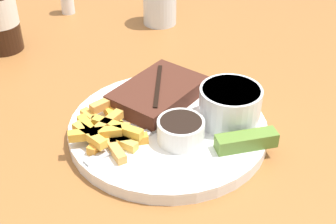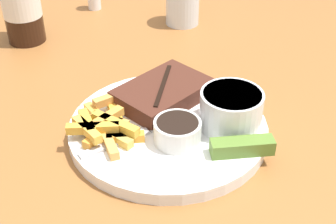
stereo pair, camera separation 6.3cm
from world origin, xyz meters
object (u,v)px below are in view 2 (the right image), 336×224
at_px(dipping_sauce_cup, 175,131).
at_px(pickle_spear, 242,147).
at_px(fork_utensil, 122,140).
at_px(coleslaw_cup, 231,108).
at_px(beer_bottle, 20,0).
at_px(dinner_plate, 168,129).
at_px(steak_portion, 163,93).
at_px(drinking_glass, 183,1).

xyz_separation_m(dipping_sauce_cup, pickle_spear, (0.07, -0.05, -0.01)).
height_order(pickle_spear, fork_utensil, pickle_spear).
bearing_deg(coleslaw_cup, dipping_sauce_cup, -173.31).
distance_m(dipping_sauce_cup, beer_bottle, 0.44).
bearing_deg(dinner_plate, steak_portion, 78.82).
bearing_deg(fork_utensil, pickle_spear, -41.41).
bearing_deg(fork_utensil, coleslaw_cup, -18.93).
bearing_deg(dipping_sauce_cup, dinner_plate, 84.22).
bearing_deg(dipping_sauce_cup, steak_portion, 80.94).
height_order(dinner_plate, beer_bottle, beer_bottle).
relative_size(steak_portion, drinking_glass, 1.73).
xyz_separation_m(dipping_sauce_cup, beer_bottle, (-0.16, 0.40, 0.05)).
bearing_deg(drinking_glass, beer_bottle, 176.81).
height_order(dipping_sauce_cup, pickle_spear, dipping_sauce_cup).
bearing_deg(coleslaw_cup, beer_bottle, 121.78).
xyz_separation_m(steak_portion, pickle_spear, (0.06, -0.15, -0.00)).
distance_m(dinner_plate, drinking_glass, 0.38).
distance_m(pickle_spear, fork_utensil, 0.16).
bearing_deg(fork_utensil, beer_bottle, 89.32).
bearing_deg(beer_bottle, pickle_spear, -62.68).
relative_size(steak_portion, pickle_spear, 1.94).
height_order(fork_utensil, beer_bottle, beer_bottle).
relative_size(beer_bottle, drinking_glass, 2.41).
distance_m(dipping_sauce_cup, fork_utensil, 0.07).
height_order(steak_portion, pickle_spear, steak_portion).
xyz_separation_m(dinner_plate, steak_portion, (0.01, 0.06, 0.02)).
bearing_deg(coleslaw_cup, fork_utensil, 175.67).
height_order(dipping_sauce_cup, fork_utensil, dipping_sauce_cup).
bearing_deg(dinner_plate, fork_utensil, -165.39).
relative_size(dinner_plate, beer_bottle, 1.22).
distance_m(dinner_plate, coleslaw_cup, 0.09).
distance_m(coleslaw_cup, pickle_spear, 0.06).
bearing_deg(dipping_sauce_cup, beer_bottle, 111.64).
bearing_deg(steak_portion, pickle_spear, -68.61).
distance_m(steak_portion, fork_utensil, 0.11).
bearing_deg(pickle_spear, dinner_plate, 128.31).
height_order(coleslaw_cup, drinking_glass, drinking_glass).
distance_m(coleslaw_cup, beer_bottle, 0.46).
xyz_separation_m(dinner_plate, pickle_spear, (0.07, -0.09, 0.02)).
xyz_separation_m(dinner_plate, drinking_glass, (0.14, 0.35, 0.04)).
bearing_deg(beer_bottle, coleslaw_cup, -58.22).
height_order(coleslaw_cup, pickle_spear, coleslaw_cup).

